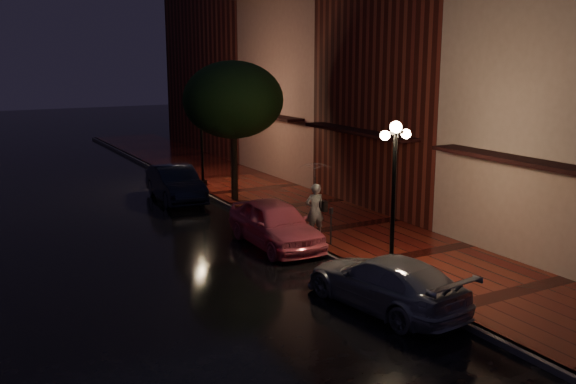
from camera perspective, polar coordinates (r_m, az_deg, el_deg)
ground at (r=21.96m, az=0.31°, el=-4.20°), size 120.00×120.00×0.00m
sidewalk at (r=23.08m, az=5.19°, el=-3.24°), size 4.50×60.00×0.15m
curb at (r=21.94m, az=0.31°, el=-4.01°), size 0.25×60.00×0.15m
storefront_mid at (r=26.74m, az=11.56°, el=10.45°), size 5.00×8.00×11.00m
storefront_far at (r=33.28m, az=2.43°, el=9.24°), size 5.00×8.00×9.00m
storefront_extra at (r=42.11m, az=-4.78°, el=10.49°), size 5.00×12.00×10.00m
streetlamp_near at (r=17.47m, az=9.38°, el=0.16°), size 0.96×0.36×4.31m
streetlamp_far at (r=29.59m, az=-7.68°, el=5.09°), size 0.96×0.36×4.31m
street_tree at (r=26.77m, az=-4.87°, el=7.96°), size 4.16×4.16×5.80m
pink_car at (r=20.98m, az=-1.14°, el=-2.81°), size 1.94×4.54×1.53m
navy_car at (r=27.92m, az=-9.97°, el=0.75°), size 1.89×4.66×1.50m
silver_car at (r=16.17m, az=8.63°, el=-7.93°), size 2.44×4.79×1.33m
woman_with_umbrella at (r=21.36m, az=2.43°, el=0.39°), size 1.06×1.08×2.55m
parking_meter at (r=20.72m, az=3.84°, el=-2.69°), size 0.13×0.12×1.21m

